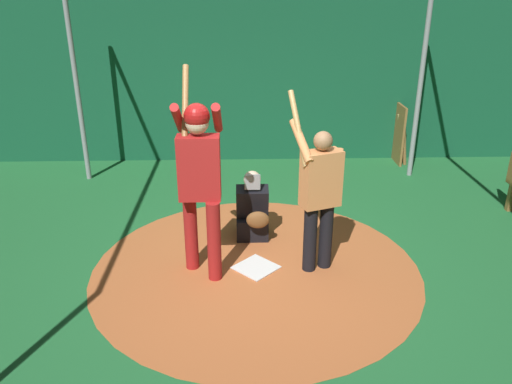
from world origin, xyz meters
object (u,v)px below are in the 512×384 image
Objects in this scene: home_plate at (256,267)px; batter at (199,173)px; visitor at (320,192)px; catcher at (253,212)px; bat_rack at (399,135)px.

batter reaches higher than home_plate.
visitor is (-0.06, 1.28, -0.26)m from batter.
catcher is at bearing 144.77° from batter.
batter is 2.14× the size of bat_rack.
visitor reaches higher than bat_rack.
bat_rack is at bearing 143.97° from home_plate.
batter is 2.46× the size of catcher.
visitor is (-0.00, 0.69, 0.92)m from home_plate.
batter is 1.31m from visitor.
visitor reaches higher than catcher.
visitor is at bearing 92.82° from batter.
catcher is (-0.82, 0.58, -0.84)m from batter.
bat_rack is (-3.76, 3.29, -0.70)m from batter.
catcher is at bearing -178.59° from home_plate.
catcher is 4.00m from bat_rack.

